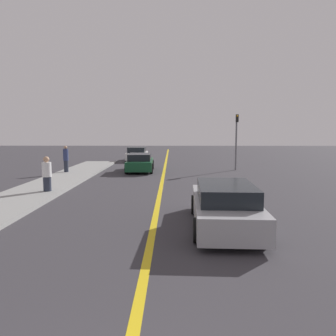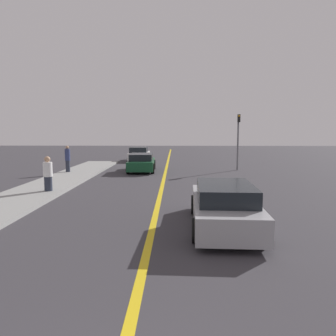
{
  "view_description": "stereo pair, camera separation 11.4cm",
  "coord_description": "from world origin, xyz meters",
  "px_view_note": "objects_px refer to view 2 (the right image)",
  "views": [
    {
      "loc": [
        0.55,
        -1.43,
        2.87
      ],
      "look_at": [
        0.41,
        10.33,
        1.51
      ],
      "focal_mm": 35.0,
      "sensor_mm": 36.0,
      "label": 1
    },
    {
      "loc": [
        0.66,
        -1.43,
        2.87
      ],
      "look_at": [
        0.41,
        10.33,
        1.51
      ],
      "focal_mm": 35.0,
      "sensor_mm": 36.0,
      "label": 2
    }
  ],
  "objects_px": {
    "pedestrian_near_curb": "(48,174)",
    "traffic_light": "(238,136)",
    "pedestrian_mid_group": "(68,159)",
    "car_near_right_lane": "(224,206)",
    "car_ahead_center": "(142,163)",
    "car_far_distant": "(139,154)"
  },
  "relations": [
    {
      "from": "car_ahead_center",
      "to": "car_far_distant",
      "type": "height_order",
      "value": "car_far_distant"
    },
    {
      "from": "pedestrian_near_curb",
      "to": "traffic_light",
      "type": "bearing_deg",
      "value": 41.61
    },
    {
      "from": "traffic_light",
      "to": "car_near_right_lane",
      "type": "bearing_deg",
      "value": -102.25
    },
    {
      "from": "pedestrian_near_curb",
      "to": "pedestrian_mid_group",
      "type": "relative_size",
      "value": 0.91
    },
    {
      "from": "pedestrian_near_curb",
      "to": "pedestrian_mid_group",
      "type": "xyz_separation_m",
      "value": [
        -1.35,
        6.83,
        0.1
      ]
    },
    {
      "from": "car_near_right_lane",
      "to": "pedestrian_mid_group",
      "type": "distance_m",
      "value": 14.59
    },
    {
      "from": "pedestrian_near_curb",
      "to": "traffic_light",
      "type": "xyz_separation_m",
      "value": [
        10.25,
        9.11,
        1.54
      ]
    },
    {
      "from": "car_near_right_lane",
      "to": "pedestrian_near_curb",
      "type": "height_order",
      "value": "pedestrian_near_curb"
    },
    {
      "from": "car_ahead_center",
      "to": "traffic_light",
      "type": "relative_size",
      "value": 1.05
    },
    {
      "from": "car_far_distant",
      "to": "pedestrian_mid_group",
      "type": "height_order",
      "value": "pedestrian_mid_group"
    },
    {
      "from": "car_far_distant",
      "to": "pedestrian_mid_group",
      "type": "distance_m",
      "value": 10.09
    },
    {
      "from": "car_ahead_center",
      "to": "pedestrian_near_curb",
      "type": "xyz_separation_m",
      "value": [
        -3.39,
        -8.28,
        0.29
      ]
    },
    {
      "from": "car_far_distant",
      "to": "pedestrian_mid_group",
      "type": "relative_size",
      "value": 2.25
    },
    {
      "from": "car_ahead_center",
      "to": "pedestrian_mid_group",
      "type": "xyz_separation_m",
      "value": [
        -4.74,
        -1.45,
        0.39
      ]
    },
    {
      "from": "car_far_distant",
      "to": "traffic_light",
      "type": "bearing_deg",
      "value": -42.27
    },
    {
      "from": "car_near_right_lane",
      "to": "pedestrian_mid_group",
      "type": "xyz_separation_m",
      "value": [
        -8.54,
        11.82,
        0.36
      ]
    },
    {
      "from": "traffic_light",
      "to": "pedestrian_mid_group",
      "type": "bearing_deg",
      "value": -168.9
    },
    {
      "from": "car_near_right_lane",
      "to": "pedestrian_near_curb",
      "type": "xyz_separation_m",
      "value": [
        -7.19,
        4.99,
        0.27
      ]
    },
    {
      "from": "pedestrian_near_curb",
      "to": "pedestrian_mid_group",
      "type": "height_order",
      "value": "pedestrian_mid_group"
    },
    {
      "from": "pedestrian_near_curb",
      "to": "car_near_right_lane",
      "type": "bearing_deg",
      "value": -34.73
    },
    {
      "from": "car_far_distant",
      "to": "pedestrian_near_curb",
      "type": "height_order",
      "value": "pedestrian_near_curb"
    },
    {
      "from": "car_near_right_lane",
      "to": "pedestrian_mid_group",
      "type": "relative_size",
      "value": 2.78
    }
  ]
}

